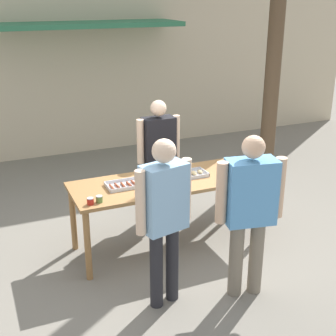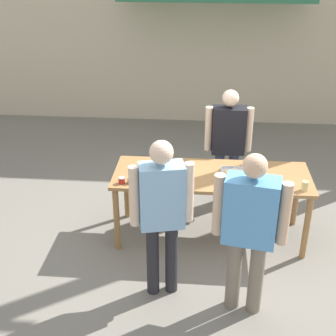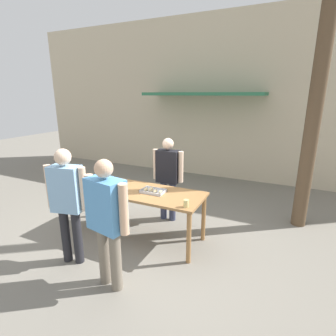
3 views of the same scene
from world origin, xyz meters
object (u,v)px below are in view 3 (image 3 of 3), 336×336
Objects in this scene: condiment_jar_ketchup at (83,185)px; person_customer_holding_hotdog at (67,197)px; condiment_jar_mustard at (78,185)px; person_server_behind_table at (168,173)px; food_tray_sausages at (112,184)px; beer_cup at (186,203)px; food_tray_buns at (152,191)px; person_customer_with_cup at (107,215)px; utility_pole at (325,40)px.

condiment_jar_ketchup is 0.87m from person_customer_holding_hotdog.
condiment_jar_mustard is 1.63m from person_server_behind_table.
condiment_jar_mustard is (-0.49, -0.32, 0.02)m from food_tray_sausages.
food_tray_sausages is 6.11× the size of condiment_jar_ketchup.
beer_cup is at bearing -11.83° from food_tray_sausages.
person_customer_with_cup is (0.05, -1.24, 0.12)m from food_tray_buns.
person_customer_with_cup is at bearing -125.95° from beer_cup.
beer_cup reaches higher than food_tray_buns.
person_server_behind_table reaches higher than food_tray_buns.
condiment_jar_ketchup is (-0.39, -0.30, 0.02)m from food_tray_sausages.
person_server_behind_table is (0.72, 0.77, 0.10)m from food_tray_sausages.
food_tray_buns is 1.33m from condiment_jar_mustard.
person_customer_holding_hotdog is 1.01× the size of person_customer_with_cup.
person_customer_holding_hotdog is at bearing -126.16° from food_tray_buns.
person_customer_with_cup reaches higher than food_tray_sausages.
person_customer_with_cup reaches higher than beer_cup.
food_tray_sausages is 0.59m from condiment_jar_mustard.
person_server_behind_table is (1.11, 1.08, 0.07)m from condiment_jar_ketchup.
person_customer_holding_hotdog is at bearing -112.27° from person_server_behind_table.
condiment_jar_mustard is at bearing -23.66° from person_customer_with_cup.
person_customer_with_cup reaches higher than food_tray_buns.
person_customer_with_cup is (-0.67, -0.92, 0.08)m from beer_cup.
utility_pole reaches higher than beer_cup.
person_customer_with_cup is at bearing -87.86° from food_tray_buns.
person_customer_with_cup reaches higher than condiment_jar_ketchup.
utility_pole is at bearing -151.47° from person_customer_holding_hotdog.
person_customer_with_cup is at bearing -127.73° from utility_pole.
condiment_jar_mustard is at bearing -170.89° from condiment_jar_ketchup.
condiment_jar_ketchup is at bearing -142.27° from food_tray_sausages.
food_tray_sausages is 0.26× the size of person_customer_with_cup.
beer_cup is at bearing -128.54° from utility_pole.
condiment_jar_mustard is at bearing -179.94° from beer_cup.
person_customer_holding_hotdog is 0.27× the size of utility_pole.
person_server_behind_table is at bearing -75.62° from person_customer_with_cup.
beer_cup is 1.35m from person_server_behind_table.
person_server_behind_table is 0.26× the size of utility_pole.
person_customer_with_cup is at bearing -87.95° from person_server_behind_table.
person_customer_holding_hotdog is 0.84m from person_customer_with_cup.
beer_cup is (2.00, 0.00, 0.02)m from condiment_jar_mustard.
food_tray_sausages is 1.50m from person_customer_with_cup.
person_customer_holding_hotdog is at bearing -1.59° from person_customer_with_cup.
food_tray_sausages is 0.07× the size of utility_pole.
beer_cup is 1.14m from person_customer_with_cup.
person_server_behind_table reaches higher than condiment_jar_ketchup.
person_customer_with_cup is 4.26m from utility_pole.
condiment_jar_ketchup is at bearing -73.84° from person_customer_holding_hotdog.
food_tray_buns is 0.78m from person_server_behind_table.
person_server_behind_table is 1.96m from person_customer_holding_hotdog.
beer_cup reaches higher than condiment_jar_ketchup.
beer_cup is at bearing -166.51° from person_customer_holding_hotdog.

